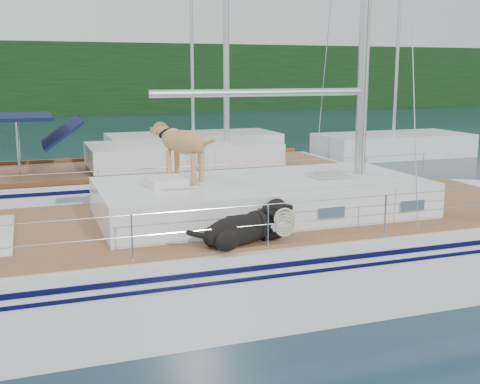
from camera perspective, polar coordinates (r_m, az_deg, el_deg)
name	(u,v)px	position (r m, az deg, el deg)	size (l,w,h in m)	color
ground	(215,292)	(9.94, -2.36, -9.49)	(120.00, 120.00, 0.00)	black
tree_line	(57,78)	(53.96, -16.98, 10.26)	(90.00, 3.00, 6.00)	black
shore_bank	(58,106)	(55.23, -16.90, 7.78)	(92.00, 1.00, 1.20)	#595147
main_sailboat	(220,252)	(9.74, -1.90, -5.70)	(12.00, 3.90, 14.01)	white
neighbor_sailboat	(142,187)	(15.62, -9.25, 0.45)	(11.00, 3.50, 13.30)	white
bg_boat_center	(193,145)	(25.96, -4.44, 4.46)	(7.20, 3.00, 11.65)	white
bg_boat_east	(393,145)	(26.56, 14.29, 4.31)	(6.40, 3.00, 11.65)	white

